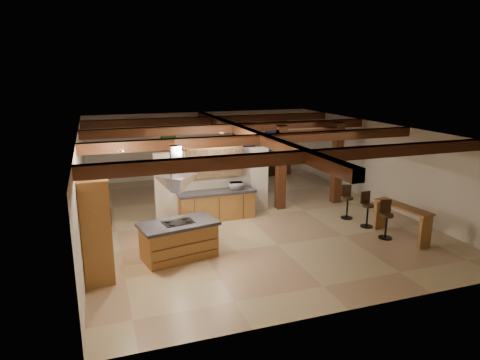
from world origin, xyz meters
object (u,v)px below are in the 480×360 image
object	(u,v)px
kitchen_island	(179,240)
bar_counter	(402,216)
dining_table	(240,185)
sofa	(266,169)

from	to	relation	value
kitchen_island	bar_counter	size ratio (longest dim) A/B	1.13
dining_table	bar_counter	size ratio (longest dim) A/B	0.95
kitchen_island	sofa	bearing A→B (deg)	54.17
dining_table	bar_counter	world-z (taller)	bar_counter
kitchen_island	dining_table	bearing A→B (deg)	56.53
bar_counter	kitchen_island	bearing A→B (deg)	173.22
dining_table	bar_counter	bearing A→B (deg)	-87.46
kitchen_island	bar_counter	xyz separation A→B (m)	(6.26, -0.74, 0.16)
sofa	bar_counter	xyz separation A→B (m)	(0.73, -8.40, 0.35)
sofa	bar_counter	distance (m)	8.44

